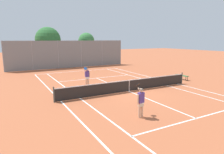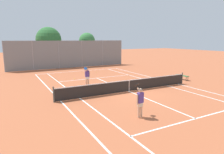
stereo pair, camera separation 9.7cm
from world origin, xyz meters
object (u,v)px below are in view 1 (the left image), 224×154
at_px(player_far_left, 87,76).
at_px(tree_behind_right, 87,41).
at_px(player_near_side, 141,101).
at_px(courtside_bench, 182,76).
at_px(loose_tennis_ball_1, 96,72).
at_px(loose_tennis_ball_2, 49,78).
at_px(tree_behind_left, 49,41).
at_px(tennis_net, 129,85).
at_px(loose_tennis_ball_3, 74,79).

distance_m(player_far_left, tree_behind_right, 17.08).
xyz_separation_m(player_near_side, courtside_bench, (9.97, 6.20, -0.52)).
xyz_separation_m(player_far_left, loose_tennis_ball_1, (3.71, 6.28, -0.89)).
bearing_deg(tree_behind_right, player_near_side, -105.26).
xyz_separation_m(courtside_bench, tree_behind_right, (-3.43, 17.76, 3.39)).
xyz_separation_m(loose_tennis_ball_1, courtside_bench, (5.98, -8.41, 0.38)).
xyz_separation_m(loose_tennis_ball_2, tree_behind_right, (8.66, 10.63, 3.77)).
relative_size(courtside_bench, tree_behind_right, 0.29).
height_order(player_near_side, tree_behind_left, tree_behind_left).
xyz_separation_m(player_near_side, loose_tennis_ball_1, (3.99, 14.60, -0.89)).
relative_size(tennis_net, tree_behind_right, 2.29).
bearing_deg(courtside_bench, player_far_left, 167.60).
bearing_deg(courtside_bench, loose_tennis_ball_3, 149.78).
bearing_deg(tennis_net, courtside_bench, 10.41).
relative_size(player_far_left, tree_behind_left, 0.30).
relative_size(player_near_side, courtside_bench, 1.18).
bearing_deg(loose_tennis_ball_1, tree_behind_right, 74.76).
distance_m(player_far_left, loose_tennis_ball_2, 5.62).
relative_size(player_near_side, loose_tennis_ball_1, 26.88).
distance_m(tennis_net, loose_tennis_ball_2, 9.68).
bearing_deg(tree_behind_right, loose_tennis_ball_3, -117.57).
bearing_deg(tennis_net, tree_behind_left, 96.80).
relative_size(player_far_left, loose_tennis_ball_2, 26.88).
bearing_deg(player_far_left, loose_tennis_ball_1, 59.41).
relative_size(loose_tennis_ball_1, tree_behind_right, 0.01).
bearing_deg(player_near_side, player_far_left, 88.09).
bearing_deg(tree_behind_left, courtside_bench, -61.01).
bearing_deg(player_near_side, tree_behind_left, 89.47).
height_order(player_near_side, player_far_left, same).
xyz_separation_m(tennis_net, tree_behind_right, (4.06, 19.14, 3.29)).
bearing_deg(courtside_bench, tree_behind_right, 100.93).
xyz_separation_m(tennis_net, loose_tennis_ball_3, (-2.25, 7.05, -0.48)).
height_order(tennis_net, loose_tennis_ball_1, tennis_net).
xyz_separation_m(loose_tennis_ball_2, courtside_bench, (12.09, -7.13, 0.38)).
bearing_deg(player_near_side, courtside_bench, 31.87).
height_order(player_near_side, loose_tennis_ball_1, player_near_side).
xyz_separation_m(tennis_net, player_near_side, (-2.48, -4.82, 0.42)).
relative_size(player_near_side, loose_tennis_ball_3, 26.88).
height_order(player_far_left, tree_behind_right, tree_behind_right).
distance_m(loose_tennis_ball_1, tree_behind_left, 10.68).
relative_size(loose_tennis_ball_1, courtside_bench, 0.04).
relative_size(loose_tennis_ball_3, tree_behind_left, 0.01).
xyz_separation_m(tree_behind_left, tree_behind_right, (6.32, 0.17, -0.15)).
height_order(loose_tennis_ball_3, tree_behind_right, tree_behind_right).
distance_m(player_far_left, loose_tennis_ball_3, 3.66).
bearing_deg(player_near_side, tennis_net, 62.79).
height_order(loose_tennis_ball_2, loose_tennis_ball_3, same).
bearing_deg(loose_tennis_ball_2, loose_tennis_ball_1, 11.82).
relative_size(tree_behind_left, tree_behind_right, 1.14).
xyz_separation_m(loose_tennis_ball_1, loose_tennis_ball_2, (-6.11, -1.28, 0.00)).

